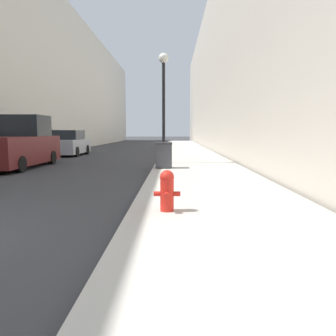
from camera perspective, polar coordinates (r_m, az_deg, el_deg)
sidewalk_right at (r=22.12m, az=3.62°, el=2.42°), size 3.74×60.00×0.12m
building_left_glass at (r=33.75m, az=-25.62°, el=13.50°), size 12.00×60.00×12.25m
building_right_stone at (r=31.76m, az=18.05°, el=15.16°), size 12.00×60.00×13.20m
fire_hydrant at (r=6.00m, az=-0.17°, el=-3.78°), size 0.49×0.38×0.76m
trash_bin at (r=13.11m, az=-0.72°, el=2.32°), size 0.66×0.63×1.03m
lamppost at (r=15.29m, az=-0.77°, el=13.06°), size 0.45×0.45×4.98m
pickup_truck at (r=15.88m, az=-24.73°, el=3.56°), size 2.13×5.33×2.32m
parked_sedan_near at (r=22.72m, az=-16.84°, el=4.05°), size 1.88×4.14×1.67m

